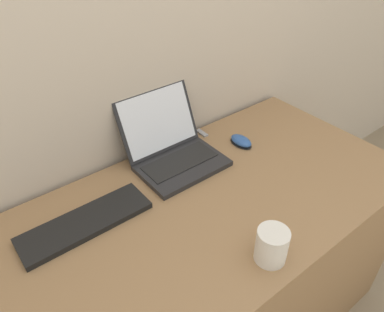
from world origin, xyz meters
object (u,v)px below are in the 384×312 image
at_px(computer_mouse, 241,141).
at_px(usb_stick, 202,133).
at_px(laptop, 172,147).
at_px(external_keyboard, 86,222).
at_px(drink_cup, 272,245).

relative_size(computer_mouse, usb_stick, 1.76).
relative_size(laptop, computer_mouse, 3.01).
relative_size(external_keyboard, usb_stick, 6.84).
distance_m(computer_mouse, usb_stick, 0.18).
bearing_deg(external_keyboard, drink_cup, -51.22).
bearing_deg(laptop, external_keyboard, -165.62).
distance_m(drink_cup, usb_stick, 0.67).
bearing_deg(usb_stick, laptop, -160.53).
bearing_deg(laptop, computer_mouse, -16.69).
xyz_separation_m(drink_cup, computer_mouse, (0.34, 0.46, -0.04)).
distance_m(laptop, drink_cup, 0.55).
relative_size(drink_cup, external_keyboard, 0.26).
bearing_deg(laptop, drink_cup, -95.80).
distance_m(drink_cup, external_keyboard, 0.57).
bearing_deg(usb_stick, external_keyboard, -163.89).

